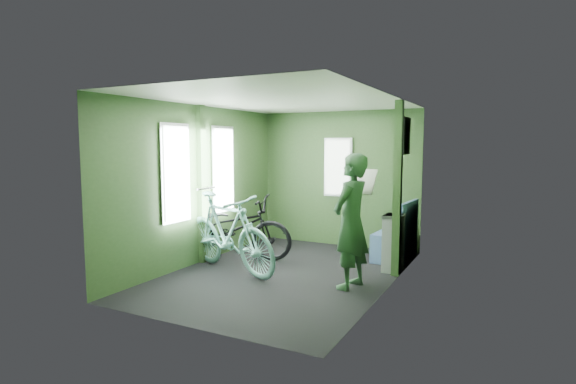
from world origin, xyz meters
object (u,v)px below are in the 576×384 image
Objects in this scene: bicycle_black at (233,259)px; bench_seat at (396,242)px; bicycle_mint at (228,272)px; passenger at (351,221)px; waste_box at (393,243)px.

bench_seat reaches higher than bicycle_black.
bicycle_mint is 1.89m from passenger.
passenger reaches higher than waste_box.
passenger is 1.08m from waste_box.
passenger is at bearing -92.05° from bench_seat.
waste_box is at bearing -76.05° from bench_seat.
bicycle_mint is at bearing -151.12° from waste_box.
bicycle_black is 2.40m from waste_box.
passenger is at bearing -106.51° from waste_box.
waste_box is 0.67m from bench_seat.
bench_seat is at bearing 100.09° from waste_box.
passenger reaches higher than bicycle_black.
bicycle_black is at bearing -149.69° from bench_seat.
bicycle_black is 2.05× the size of bench_seat.
bicycle_black is 0.73m from bicycle_mint.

